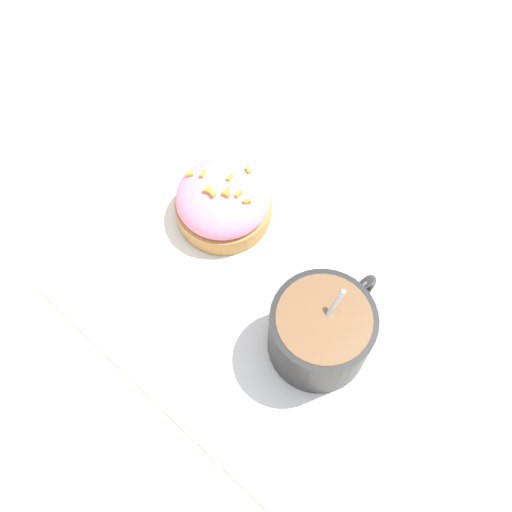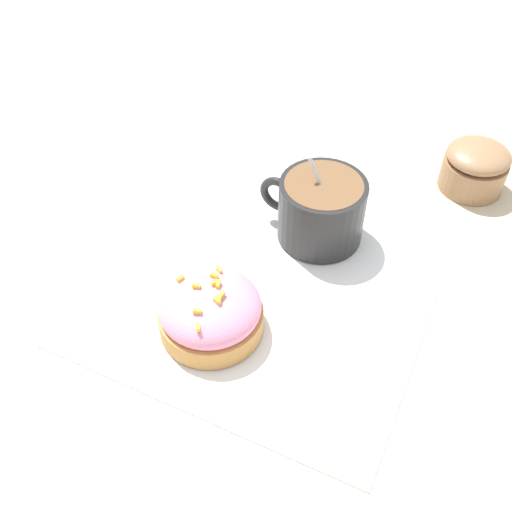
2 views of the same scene
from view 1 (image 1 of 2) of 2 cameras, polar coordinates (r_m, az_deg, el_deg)
name	(u,v)px [view 1 (image 1 of 2)]	position (r m, az deg, el deg)	size (l,w,h in m)	color
ground_plane	(267,278)	(0.57, 1.09, -2.06)	(3.00, 3.00, 0.00)	#C6B793
paper_napkin	(267,277)	(0.57, 1.09, -2.00)	(0.36, 0.35, 0.00)	white
coffee_cup	(322,330)	(0.51, 6.27, -7.01)	(0.09, 0.11, 0.09)	black
frosted_pastry	(223,201)	(0.58, -3.13, 5.24)	(0.09, 0.09, 0.05)	#C18442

